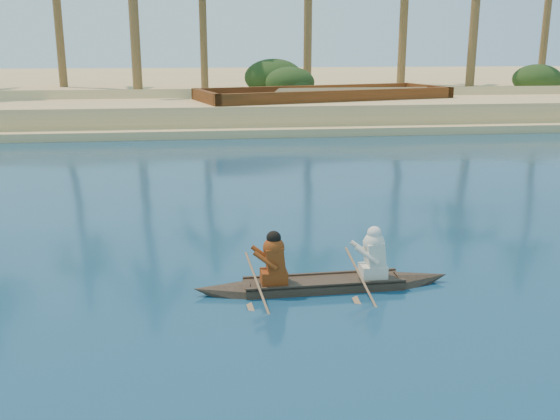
{
  "coord_description": "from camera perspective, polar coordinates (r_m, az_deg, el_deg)",
  "views": [
    {
      "loc": [
        -10.03,
        -5.48,
        4.04
      ],
      "look_at": [
        -8.48,
        6.42,
        0.85
      ],
      "focal_mm": 40.0,
      "sensor_mm": 36.0,
      "label": 1
    }
  ],
  "objects": [
    {
      "name": "canoe",
      "position": [
        10.69,
        4.03,
        -6.0
      ],
      "size": [
        4.46,
        0.7,
        1.23
      ],
      "rotation": [
        0.0,
        0.0,
        0.03
      ],
      "color": "#403023",
      "rests_on": "ground"
    },
    {
      "name": "sandy_embankment",
      "position": [
        53.43,
        3.49,
        11.1
      ],
      "size": [
        150.0,
        51.0,
        1.5
      ],
      "color": "#E2BE7F",
      "rests_on": "ground"
    },
    {
      "name": "barge_mid",
      "position": [
        33.3,
        4.04,
        9.21
      ],
      "size": [
        13.78,
        7.52,
        2.18
      ],
      "rotation": [
        0.0,
        0.0,
        0.25
      ],
      "color": "brown",
      "rests_on": "ground"
    },
    {
      "name": "shrub_cluster",
      "position": [
        38.42,
        7.87,
        10.52
      ],
      "size": [
        100.0,
        6.0,
        2.4
      ],
      "primitive_type": null,
      "color": "#193513",
      "rests_on": "ground"
    }
  ]
}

